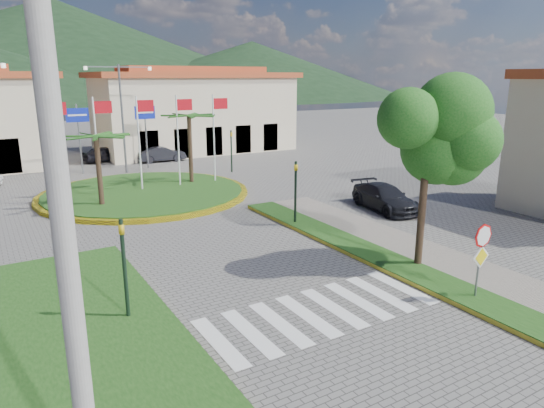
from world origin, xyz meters
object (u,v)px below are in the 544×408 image
deciduous_tree (428,133)px  utility_pole (68,266)px  stop_sign (481,249)px  car_side_right (385,198)px  car_dark_b (162,154)px  roundabout_island (145,193)px  car_dark_a (106,154)px

deciduous_tree → utility_pole: size_ratio=0.76×
stop_sign → car_side_right: (5.43, 9.90, -1.11)m
utility_pole → car_side_right: (17.83, 11.86, -3.81)m
stop_sign → car_dark_b: 31.47m
utility_pole → roundabout_island: bearing=71.2°
stop_sign → car_dark_a: bearing=96.9°
deciduous_tree → car_dark_b: bearing=91.1°
stop_sign → car_dark_a: stop_sign is taller
car_side_right → car_dark_b: bearing=113.6°
stop_sign → deciduous_tree: deciduous_tree is taller
roundabout_island → car_side_right: (10.33, -10.14, 0.52)m
car_dark_a → car_side_right: bearing=-172.2°
stop_sign → utility_pole: utility_pole is taller
stop_sign → car_dark_b: (0.06, 31.45, -1.13)m
utility_pole → car_dark_a: bearing=77.0°
deciduous_tree → car_dark_a: size_ratio=1.74×
deciduous_tree → car_side_right: size_ratio=1.44×
car_dark_b → car_side_right: 22.21m
stop_sign → car_dark_b: bearing=89.9°
roundabout_island → utility_pole: size_ratio=1.41×
stop_sign → car_dark_a: 34.22m
car_dark_a → car_dark_b: (4.15, -2.51, -0.00)m
deciduous_tree → car_dark_b: deciduous_tree is taller
roundabout_island → deciduous_tree: size_ratio=1.87×
roundabout_island → utility_pole: 23.64m
utility_pole → car_side_right: bearing=33.6°
deciduous_tree → car_side_right: 9.51m
deciduous_tree → roundabout_island: bearing=107.9°
stop_sign → deciduous_tree: 4.59m
car_side_right → deciduous_tree: bearing=-115.6°
roundabout_island → deciduous_tree: bearing=-72.1°
car_dark_a → car_dark_b: car_dark_a is taller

